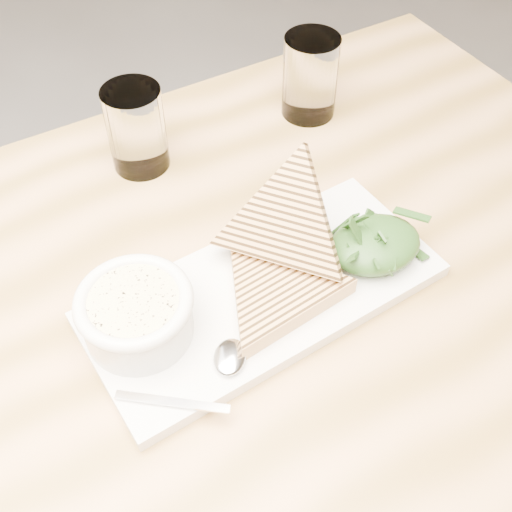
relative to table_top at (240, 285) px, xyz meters
name	(u,v)px	position (x,y,z in m)	size (l,w,h in m)	color
table_top	(240,285)	(0.00, 0.00, 0.00)	(1.08, 0.72, 0.04)	#B38150
table_leg_br	(400,218)	(0.49, 0.31, -0.39)	(0.06, 0.06, 0.73)	#B38150
platter	(263,293)	(0.01, -0.04, 0.03)	(0.39, 0.17, 0.02)	silver
soup_bowl	(138,318)	(-0.13, -0.04, 0.06)	(0.11, 0.11, 0.04)	silver
soup	(134,302)	(-0.13, -0.04, 0.09)	(0.09, 0.09, 0.01)	beige
bowl_rim	(133,301)	(-0.13, -0.04, 0.09)	(0.12, 0.12, 0.01)	silver
sandwich_flat	(276,292)	(0.02, -0.06, 0.05)	(0.17, 0.17, 0.02)	tan
sandwich_lean	(286,223)	(0.05, -0.01, 0.09)	(0.17, 0.17, 0.10)	tan
salad_base	(375,244)	(0.14, -0.05, 0.06)	(0.11, 0.08, 0.04)	black
arugula_pile	(376,240)	(0.14, -0.05, 0.06)	(0.11, 0.10, 0.05)	#2F5A22
spoon_bowl	(230,357)	(-0.06, -0.11, 0.04)	(0.03, 0.04, 0.01)	silver
spoon_handle	(172,402)	(-0.12, -0.13, 0.04)	(0.11, 0.01, 0.00)	silver
glass_near	(136,129)	(-0.04, 0.23, 0.08)	(0.07, 0.07, 0.11)	white
glass_far	(310,77)	(0.21, 0.24, 0.08)	(0.08, 0.08, 0.12)	white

